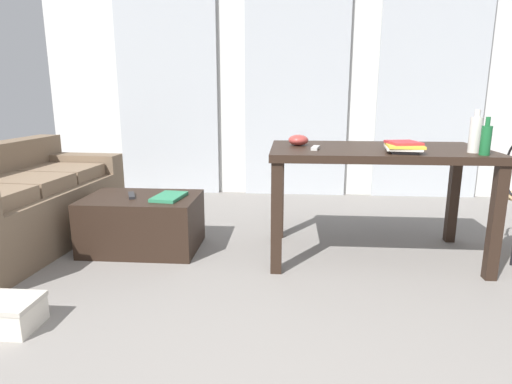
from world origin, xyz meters
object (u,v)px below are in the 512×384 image
at_px(shoebox, 1,314).
at_px(book_stack, 403,147).
at_px(tv_remote_on_table, 315,148).
at_px(magazine, 169,197).
at_px(coffee_table, 143,223).
at_px(bottle_far, 486,139).
at_px(craft_table, 376,162).
at_px(tv_remote_primary, 132,195).
at_px(bottle_near, 475,134).
at_px(couch, 18,206).
at_px(scissors, 405,147).
at_px(bowl, 298,140).

bearing_deg(shoebox, book_stack, 23.81).
bearing_deg(tv_remote_on_table, magazine, -174.31).
bearing_deg(coffee_table, bottle_far, -7.96).
xyz_separation_m(coffee_table, craft_table, (1.66, -0.01, 0.47)).
xyz_separation_m(craft_table, book_stack, (0.12, -0.20, 0.13)).
relative_size(tv_remote_primary, magazine, 0.64).
relative_size(bottle_near, bottle_far, 1.17).
bearing_deg(tv_remote_primary, tv_remote_on_table, -27.55).
relative_size(coffee_table, shoebox, 2.22).
bearing_deg(craft_table, bottle_far, -28.13).
distance_m(couch, scissors, 2.86).
xyz_separation_m(couch, shoebox, (0.62, -1.15, -0.23)).
relative_size(book_stack, magazine, 1.14).
distance_m(couch, bowl, 2.15).
distance_m(craft_table, bowl, 0.56).
bearing_deg(couch, tv_remote_primary, -0.34).
distance_m(couch, tv_remote_primary, 0.89).
bearing_deg(magazine, couch, -173.92).
bearing_deg(book_stack, scissors, 72.71).
distance_m(bottle_near, tv_remote_primary, 2.34).
bearing_deg(tv_remote_primary, couch, 157.55).
xyz_separation_m(coffee_table, tv_remote_primary, (-0.07, -0.00, 0.21)).
xyz_separation_m(craft_table, scissors, (0.20, 0.06, 0.10)).
distance_m(bottle_near, bowl, 1.12).
bearing_deg(bowl, tv_remote_primary, -176.46).
bearing_deg(bowl, couch, -178.11).
bearing_deg(magazine, coffee_table, 179.50).
bearing_deg(tv_remote_on_table, shoebox, -136.10).
bearing_deg(book_stack, tv_remote_primary, 173.48).
bearing_deg(bottle_far, couch, 174.32).
bearing_deg(magazine, craft_table, 8.79).
distance_m(bottle_near, tv_remote_on_table, 0.98).
distance_m(couch, bottle_near, 3.23).
bearing_deg(craft_table, bottle_near, -19.88).
height_order(book_stack, tv_remote_primary, book_stack).
bearing_deg(bowl, coffee_table, -176.28).
xyz_separation_m(book_stack, shoebox, (-2.12, -0.93, -0.73)).
bearing_deg(shoebox, coffee_table, 73.82).
bearing_deg(shoebox, scissors, 28.55).
height_order(craft_table, bowl, bowl).
relative_size(scissors, magazine, 0.38).
height_order(tv_remote_on_table, magazine, tv_remote_on_table).
distance_m(scissors, shoebox, 2.60).
bearing_deg(bottle_near, tv_remote_on_table, 175.25).
relative_size(bowl, book_stack, 0.43).
xyz_separation_m(craft_table, tv_remote_on_table, (-0.42, -0.12, 0.11)).
bearing_deg(tv_remote_primary, bottle_far, -29.81).
distance_m(bowl, shoebox, 2.04).
distance_m(craft_table, bottle_near, 0.62).
relative_size(couch, bowl, 12.87).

